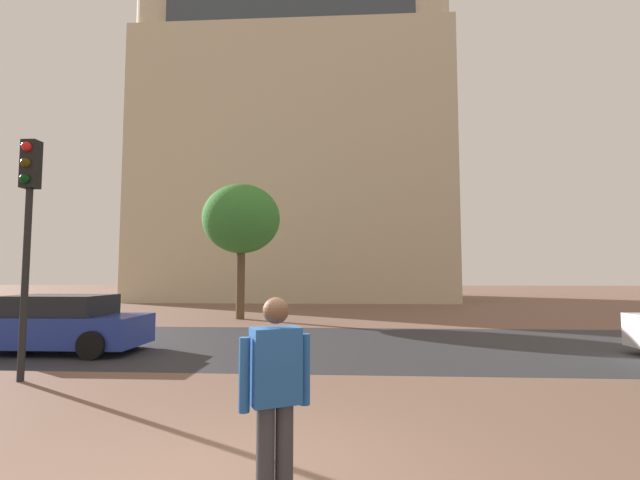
{
  "coord_description": "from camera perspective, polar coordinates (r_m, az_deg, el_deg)",
  "views": [
    {
      "loc": [
        1.03,
        -3.89,
        1.93
      ],
      "look_at": [
        0.13,
        11.06,
        3.06
      ],
      "focal_mm": 25.11,
      "sensor_mm": 36.0,
      "label": 1
    }
  ],
  "objects": [
    {
      "name": "traffic_light_pole",
      "position": [
        9.84,
        -33.19,
        3.18
      ],
      "size": [
        0.28,
        0.34,
        4.4
      ],
      "color": "black",
      "rests_on": "ground_plane"
    },
    {
      "name": "person_skater",
      "position": [
        3.9,
        -5.78,
        -18.61
      ],
      "size": [
        0.55,
        0.4,
        1.73
      ],
      "color": "#333338",
      "rests_on": "ground_plane"
    },
    {
      "name": "landmark_building",
      "position": [
        36.66,
        -2.7,
        10.76
      ],
      "size": [
        22.51,
        13.65,
        39.38
      ],
      "color": "beige",
      "rests_on": "ground_plane"
    },
    {
      "name": "ground_plane",
      "position": [
        14.06,
        -0.81,
        -12.19
      ],
      "size": [
        120.0,
        120.0,
        0.0
      ],
      "primitive_type": "plane",
      "color": "brown"
    },
    {
      "name": "car_blue",
      "position": [
        12.94,
        -30.33,
        -9.28
      ],
      "size": [
        4.13,
        1.96,
        1.4
      ],
      "color": "#23389E",
      "rests_on": "ground_plane"
    },
    {
      "name": "street_asphalt_strip",
      "position": [
        12.56,
        -1.34,
        -13.13
      ],
      "size": [
        120.0,
        7.38,
        0.0
      ],
      "primitive_type": "cube",
      "color": "#2D2D33",
      "rests_on": "ground_plane"
    },
    {
      "name": "tree_curb_far",
      "position": [
        19.67,
        -10.0,
        2.6
      ],
      "size": [
        3.33,
        3.33,
        5.81
      ],
      "color": "brown",
      "rests_on": "ground_plane"
    }
  ]
}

